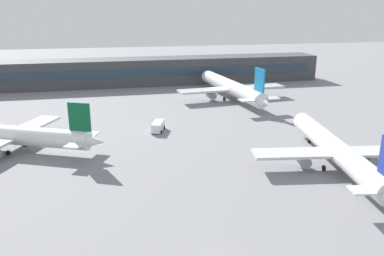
{
  "coord_description": "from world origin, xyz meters",
  "views": [
    {
      "loc": [
        -9.69,
        -32.33,
        25.86
      ],
      "look_at": [
        6.13,
        40.0,
        3.0
      ],
      "focal_mm": 36.65,
      "sensor_mm": 36.0,
      "label": 1
    }
  ],
  "objects_px": {
    "service_van_white": "(158,126)",
    "airplane_far": "(230,87)",
    "airplane_mid": "(5,135)",
    "airplane_near": "(335,149)"
  },
  "relations": [
    {
      "from": "airplane_far",
      "to": "service_van_white",
      "type": "height_order",
      "value": "airplane_far"
    },
    {
      "from": "airplane_near",
      "to": "airplane_far",
      "type": "height_order",
      "value": "airplane_far"
    },
    {
      "from": "service_van_white",
      "to": "airplane_far",
      "type": "bearing_deg",
      "value": 47.63
    },
    {
      "from": "airplane_near",
      "to": "airplane_mid",
      "type": "relative_size",
      "value": 1.07
    },
    {
      "from": "airplane_mid",
      "to": "service_van_white",
      "type": "bearing_deg",
      "value": 10.8
    },
    {
      "from": "airplane_mid",
      "to": "airplane_far",
      "type": "distance_m",
      "value": 63.84
    },
    {
      "from": "airplane_near",
      "to": "airplane_far",
      "type": "relative_size",
      "value": 0.88
    },
    {
      "from": "airplane_mid",
      "to": "airplane_far",
      "type": "bearing_deg",
      "value": 31.19
    },
    {
      "from": "airplane_near",
      "to": "airplane_mid",
      "type": "xyz_separation_m",
      "value": [
        -56.2,
        20.04,
        -0.02
      ]
    },
    {
      "from": "airplane_near",
      "to": "airplane_mid",
      "type": "distance_m",
      "value": 59.66
    }
  ]
}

